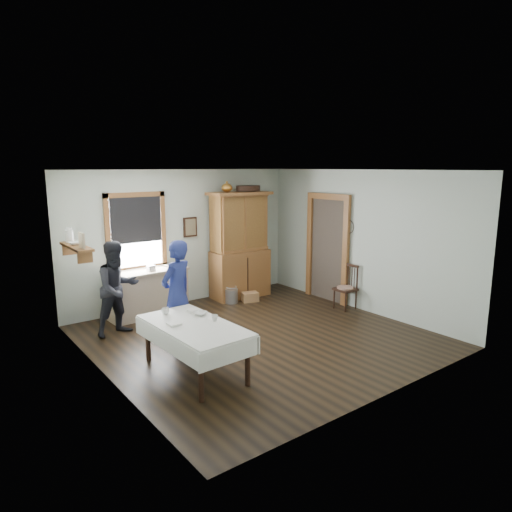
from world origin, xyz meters
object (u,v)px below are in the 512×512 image
(china_hutch, at_px, (240,245))
(wicker_basket, at_px, (250,297))
(work_counter, at_px, (148,293))
(dining_table, at_px, (195,348))
(figure_dark, at_px, (118,292))
(woman_blue, at_px, (177,297))
(spindle_chair, at_px, (345,287))
(pail, at_px, (231,296))

(china_hutch, distance_m, wicker_basket, 1.12)
(work_counter, distance_m, dining_table, 2.72)
(dining_table, distance_m, figure_dark, 2.09)
(dining_table, xyz_separation_m, woman_blue, (0.28, 1.01, 0.43))
(work_counter, height_order, spindle_chair, spindle_chair)
(pail, height_order, wicker_basket, pail)
(dining_table, relative_size, wicker_basket, 5.20)
(china_hutch, xyz_separation_m, woman_blue, (-2.35, -1.65, -0.35))
(work_counter, height_order, wicker_basket, work_counter)
(china_hutch, relative_size, figure_dark, 1.54)
(work_counter, height_order, pail, work_counter)
(wicker_basket, bearing_deg, china_hutch, 81.91)
(china_hutch, xyz_separation_m, dining_table, (-2.63, -2.65, -0.78))
(china_hutch, bearing_deg, pail, -144.33)
(dining_table, height_order, pail, dining_table)
(wicker_basket, bearing_deg, spindle_chair, -52.28)
(pail, bearing_deg, spindle_chair, -47.62)
(woman_blue, bearing_deg, china_hutch, -167.05)
(pail, bearing_deg, work_counter, 170.15)
(wicker_basket, distance_m, woman_blue, 2.67)
(pail, xyz_separation_m, figure_dark, (-2.48, -0.34, 0.58))
(work_counter, xyz_separation_m, dining_table, (-0.52, -2.67, -0.09))
(dining_table, height_order, woman_blue, woman_blue)
(spindle_chair, distance_m, figure_dark, 4.26)
(china_hutch, bearing_deg, work_counter, -178.36)
(china_hutch, height_order, spindle_chair, china_hutch)
(dining_table, relative_size, spindle_chair, 1.94)
(pail, distance_m, wicker_basket, 0.40)
(spindle_chair, xyz_separation_m, woman_blue, (-3.48, 0.33, 0.33))
(pail, bearing_deg, woman_blue, -144.74)
(wicker_basket, bearing_deg, figure_dark, -176.42)
(dining_table, bearing_deg, spindle_chair, 10.24)
(china_hutch, distance_m, woman_blue, 2.89)
(work_counter, height_order, woman_blue, woman_blue)
(spindle_chair, height_order, pail, spindle_chair)
(dining_table, relative_size, figure_dark, 1.17)
(china_hutch, bearing_deg, wicker_basket, -96.13)
(spindle_chair, bearing_deg, wicker_basket, 127.54)
(spindle_chair, xyz_separation_m, figure_dark, (-4.03, 1.36, 0.29))
(woman_blue, xyz_separation_m, figure_dark, (-0.55, 1.03, -0.04))
(wicker_basket, xyz_separation_m, woman_blue, (-2.29, -1.20, 0.68))
(work_counter, xyz_separation_m, pail, (1.69, -0.29, -0.29))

